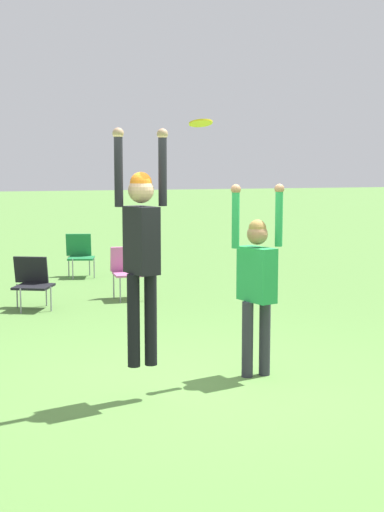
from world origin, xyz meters
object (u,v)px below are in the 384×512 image
(camping_chair_0, at_px, (128,268))
(camping_chair_2, at_px, (80,253))
(person_jumping, at_px, (141,241))
(person_defending, at_px, (257,276))
(camping_chair_1, at_px, (32,280))
(frisbee, at_px, (201,123))

(camping_chair_0, height_order, camping_chair_2, camping_chair_0)
(person_jumping, relative_size, camping_chair_0, 2.57)
(person_defending, relative_size, camping_chair_1, 2.52)
(camping_chair_0, relative_size, camping_chair_2, 1.01)
(camping_chair_0, distance_m, camping_chair_2, 2.68)
(person_defending, relative_size, camping_chair_0, 2.34)
(person_jumping, bearing_deg, frisbee, -90.78)
(person_defending, bearing_deg, frisbee, -89.28)
(person_jumping, relative_size, person_defending, 1.10)
(camping_chair_1, bearing_deg, person_jumping, 121.98)
(person_jumping, xyz_separation_m, camping_chair_1, (-0.38, 4.84, -1.07))
(person_defending, xyz_separation_m, camping_chair_2, (-0.38, 7.51, -0.58))
(person_defending, height_order, camping_chair_1, person_defending)
(person_jumping, xyz_separation_m, camping_chair_2, (0.97, 7.82, -1.03))
(person_jumping, height_order, person_defending, person_jumping)
(camping_chair_0, bearing_deg, person_jumping, 81.89)
(person_jumping, xyz_separation_m, frisbee, (0.65, 0.14, 1.11))
(person_defending, distance_m, camping_chair_2, 7.54)
(camping_chair_0, distance_m, camping_chair_1, 1.66)
(camping_chair_0, bearing_deg, frisbee, 88.65)
(frisbee, height_order, camping_chair_0, frisbee)
(person_jumping, distance_m, camping_chair_0, 5.40)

